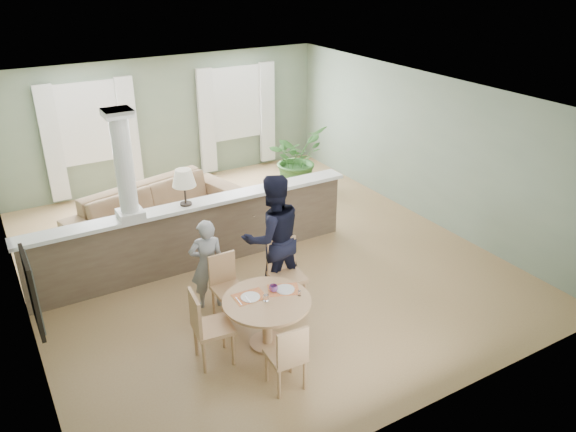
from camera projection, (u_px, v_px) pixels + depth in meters
ground at (255, 257)px, 9.35m from camera, size 8.00×8.00×0.00m
room_shell at (233, 143)px, 9.06m from camera, size 7.02×8.02×2.71m
pony_wall at (192, 227)px, 8.76m from camera, size 5.32×0.38×2.70m
sofa at (159, 213)px, 9.85m from camera, size 3.32×1.98×0.91m
houseplant at (296, 158)px, 11.83m from camera, size 1.52×1.44×1.33m
dining_table at (267, 309)px, 7.06m from camera, size 1.12×1.12×0.77m
chair_far_boy at (226, 283)px, 7.67m from camera, size 0.41×0.41×0.91m
chair_far_man at (285, 270)px, 7.88m from camera, size 0.49×0.49×1.00m
chair_near at (288, 355)px, 6.32m from camera, size 0.43×0.43×0.89m
chair_side at (206, 325)px, 6.73m from camera, size 0.50×0.50×1.00m
child_person at (207, 264)px, 7.79m from camera, size 0.55×0.43×1.35m
man_person at (273, 237)px, 7.93m from camera, size 0.97×0.78×1.89m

